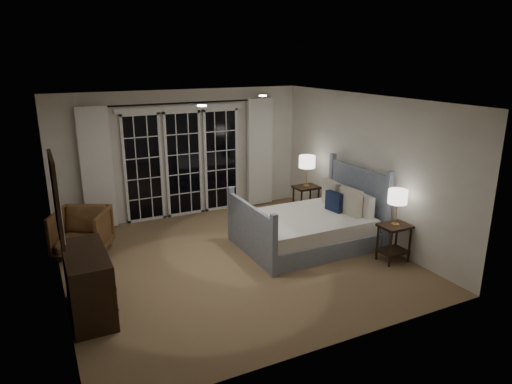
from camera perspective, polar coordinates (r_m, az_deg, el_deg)
name	(u,v)px	position (r m, az deg, el deg)	size (l,w,h in m)	color
floor	(234,261)	(7.30, -2.71, -8.56)	(5.00, 5.00, 0.00)	brown
ceiling	(232,100)	(6.64, -3.01, 11.37)	(5.00, 5.00, 0.00)	silver
wall_left	(53,208)	(6.35, -24.02, -1.88)	(0.02, 5.00, 2.50)	silver
wall_right	(365,167)	(8.15, 13.48, 3.02)	(0.02, 5.00, 2.50)	silver
wall_back	(183,154)	(9.15, -9.16, 4.72)	(5.00, 0.02, 2.50)	silver
wall_front	(330,243)	(4.80, 9.26, -6.36)	(5.00, 0.02, 2.50)	silver
french_doors	(184,162)	(9.15, -9.04, 3.70)	(2.50, 0.04, 2.20)	black
curtain_rod	(182,103)	(8.90, -9.26, 10.91)	(0.03, 0.03, 3.50)	black
curtain_left	(97,169)	(8.72, -19.28, 2.74)	(0.55, 0.10, 2.25)	white
curtain_right	(260,152)	(9.67, 0.48, 4.97)	(0.55, 0.10, 2.25)	white
downlight_a	(263,96)	(7.52, 0.85, 11.93)	(0.12, 0.12, 0.01)	white
downlight_b	(202,106)	(6.05, -6.78, 10.66)	(0.12, 0.12, 0.01)	white
bed	(310,227)	(7.83, 6.72, -4.32)	(2.16, 1.54, 1.25)	#8591A1
nightstand_left	(394,237)	(7.46, 16.86, -5.45)	(0.46, 0.37, 0.60)	black
nightstand_right	(306,196)	(9.18, 6.27, -0.56)	(0.48, 0.38, 0.62)	black
lamp_left	(398,197)	(7.24, 17.29, -0.62)	(0.29, 0.29, 0.56)	tan
lamp_right	(307,162)	(9.00, 6.41, 3.75)	(0.32, 0.32, 0.62)	tan
armchair	(82,232)	(7.93, -20.95, -4.69)	(0.80, 0.82, 0.75)	brown
dresser	(89,283)	(6.10, -20.21, -10.66)	(0.50, 1.17, 0.83)	black
mirror	(56,198)	(5.68, -23.69, -0.72)	(0.05, 0.85, 1.00)	black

